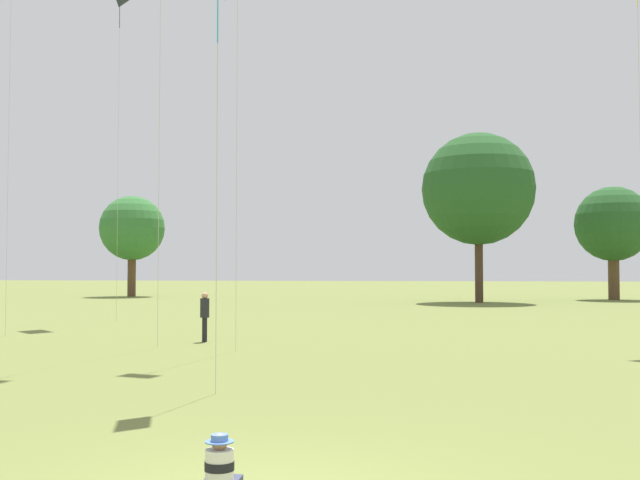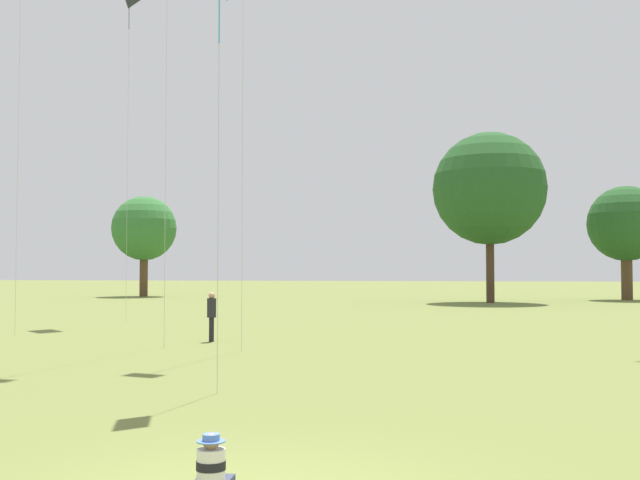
{
  "view_description": "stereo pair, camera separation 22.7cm",
  "coord_description": "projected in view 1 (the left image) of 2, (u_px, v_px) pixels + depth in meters",
  "views": [
    {
      "loc": [
        1.75,
        -6.98,
        2.2
      ],
      "look_at": [
        -0.12,
        5.11,
        2.7
      ],
      "focal_mm": 42.0,
      "sensor_mm": 36.0,
      "label": 1
    },
    {
      "loc": [
        1.97,
        -6.94,
        2.2
      ],
      "look_at": [
        -0.12,
        5.11,
        2.7
      ],
      "focal_mm": 42.0,
      "sensor_mm": 36.0,
      "label": 2
    }
  ],
  "objects": [
    {
      "name": "person_standing_0",
      "position": [
        205.0,
        312.0,
        23.08
      ],
      "size": [
        0.36,
        0.36,
        1.53
      ],
      "rotation": [
        0.0,
        0.0,
        4.36
      ],
      "color": "black",
      "rests_on": "ground"
    },
    {
      "name": "distant_tree_1",
      "position": [
        613.0,
        224.0,
        56.19
      ],
      "size": [
        5.62,
        5.62,
        8.53
      ],
      "color": "brown",
      "rests_on": "ground"
    },
    {
      "name": "seated_toddler",
      "position": [
        220.0,
        467.0,
        7.46
      ],
      "size": [
        0.38,
        0.46,
        0.58
      ],
      "rotation": [
        0.0,
        0.0,
        0.04
      ],
      "color": "#383D56",
      "rests_on": "ground"
    },
    {
      "name": "distant_tree_0",
      "position": [
        478.0,
        189.0,
        51.58
      ],
      "size": [
        7.75,
        7.75,
        11.71
      ],
      "color": "#473323",
      "rests_on": "ground"
    },
    {
      "name": "distant_tree_2",
      "position": [
        132.0,
        229.0,
        63.34
      ],
      "size": [
        5.47,
        5.47,
        8.53
      ],
      "color": "brown",
      "rests_on": "ground"
    }
  ]
}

